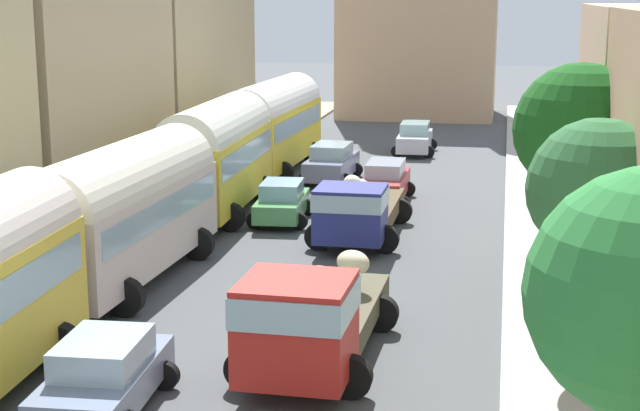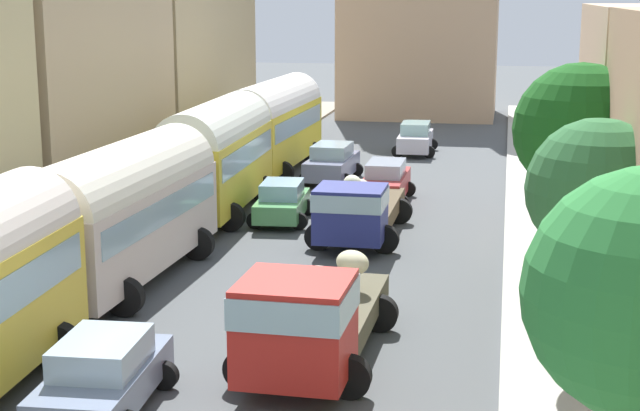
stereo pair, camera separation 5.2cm
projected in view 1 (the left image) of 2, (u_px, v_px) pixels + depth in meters
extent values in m
plane|color=#4B4F51|center=(349.00, 205.00, 38.06)|extent=(154.00, 154.00, 0.00)
cube|color=gray|center=(172.00, 196.00, 39.38)|extent=(2.50, 70.00, 0.14)
cube|color=#B2AFA4|center=(538.00, 211.00, 36.72)|extent=(2.50, 70.00, 0.14)
cube|color=tan|center=(56.00, 42.00, 37.00)|extent=(5.07, 12.10, 12.55)
cube|color=tan|center=(167.00, 57.00, 50.12)|extent=(5.80, 13.71, 9.76)
cube|color=tan|center=(419.00, 25.00, 64.62)|extent=(10.15, 7.69, 12.07)
cylinder|color=black|center=(60.00, 345.00, 21.48)|extent=(1.00, 0.35, 1.00)
cube|color=beige|center=(124.00, 226.00, 27.52)|extent=(2.76, 9.01, 2.31)
cylinder|color=silver|center=(123.00, 186.00, 27.28)|extent=(2.70, 8.83, 2.44)
cube|color=#99B7C6|center=(124.00, 209.00, 27.41)|extent=(2.79, 8.30, 0.74)
cylinder|color=black|center=(127.00, 240.00, 30.66)|extent=(1.00, 0.35, 1.00)
cylinder|color=black|center=(198.00, 244.00, 30.16)|extent=(1.00, 0.35, 1.00)
cylinder|color=black|center=(41.00, 291.00, 25.38)|extent=(1.00, 0.35, 1.00)
cylinder|color=black|center=(125.00, 297.00, 24.87)|extent=(1.00, 0.35, 1.00)
cube|color=gold|center=(217.00, 167.00, 36.13)|extent=(2.67, 8.30, 2.54)
cylinder|color=silver|center=(216.00, 134.00, 35.86)|extent=(2.62, 8.14, 2.40)
cube|color=#99B7C6|center=(216.00, 153.00, 36.01)|extent=(2.70, 7.65, 0.81)
cylinder|color=black|center=(206.00, 187.00, 39.05)|extent=(1.00, 0.35, 1.00)
cylinder|color=black|center=(262.00, 189.00, 38.68)|extent=(1.00, 0.35, 1.00)
cylinder|color=black|center=(166.00, 215.00, 34.12)|extent=(1.00, 0.35, 1.00)
cylinder|color=black|center=(230.00, 217.00, 33.76)|extent=(1.00, 0.35, 1.00)
cube|color=yellow|center=(273.00, 134.00, 44.77)|extent=(2.73, 9.30, 2.55)
cylinder|color=silver|center=(273.00, 106.00, 44.50)|extent=(2.68, 9.11, 2.40)
cube|color=#99B7C6|center=(273.00, 122.00, 44.65)|extent=(2.76, 8.56, 0.81)
cylinder|color=black|center=(266.00, 151.00, 48.01)|extent=(1.00, 0.35, 1.00)
cylinder|color=black|center=(312.00, 152.00, 47.52)|extent=(1.00, 0.35, 1.00)
cylinder|color=black|center=(231.00, 171.00, 42.56)|extent=(1.00, 0.35, 1.00)
cylinder|color=black|center=(282.00, 173.00, 42.06)|extent=(1.00, 0.35, 1.00)
cube|color=red|center=(296.00, 328.00, 19.76)|extent=(2.27, 2.24, 2.03)
cube|color=#99B7C6|center=(296.00, 301.00, 19.63)|extent=(2.31, 2.33, 0.65)
cube|color=#514C39|center=(330.00, 310.00, 23.19)|extent=(2.31, 4.69, 0.55)
ellipsoid|color=beige|center=(318.00, 277.00, 24.00)|extent=(1.04, 0.84, 0.53)
ellipsoid|color=beige|center=(307.00, 302.00, 22.08)|extent=(1.00, 0.83, 0.49)
ellipsoid|color=beige|center=(332.00, 304.00, 21.83)|extent=(0.64, 0.83, 0.57)
ellipsoid|color=beige|center=(338.00, 287.00, 21.82)|extent=(1.00, 1.02, 0.56)
ellipsoid|color=beige|center=(353.00, 262.00, 23.65)|extent=(1.17, 1.19, 0.59)
ellipsoid|color=beige|center=(318.00, 284.00, 22.02)|extent=(1.17, 1.16, 0.56)
cylinder|color=black|center=(351.00, 377.00, 19.84)|extent=(0.90, 0.32, 0.90)
cylinder|color=black|center=(246.00, 368.00, 20.29)|extent=(0.90, 0.32, 0.90)
cylinder|color=black|center=(380.00, 313.00, 23.77)|extent=(0.90, 0.32, 0.90)
cylinder|color=black|center=(292.00, 308.00, 24.22)|extent=(0.90, 0.32, 0.90)
cube|color=navy|center=(351.00, 213.00, 30.71)|extent=(2.16, 1.96, 1.71)
cube|color=#99B7C6|center=(351.00, 199.00, 30.61)|extent=(2.20, 2.04, 0.55)
cube|color=brown|center=(366.00, 208.00, 34.16)|extent=(2.17, 4.97, 0.55)
ellipsoid|color=beige|center=(358.00, 193.00, 33.86)|extent=(1.21, 1.19, 0.58)
ellipsoid|color=beige|center=(361.00, 187.00, 34.90)|extent=(0.73, 0.90, 0.58)
ellipsoid|color=beige|center=(357.00, 190.00, 34.68)|extent=(1.00, 0.89, 0.46)
ellipsoid|color=#E8E6C2|center=(352.00, 183.00, 33.49)|extent=(0.93, 0.96, 0.58)
cylinder|color=black|center=(385.00, 239.00, 30.92)|extent=(0.90, 0.31, 0.90)
cylinder|color=black|center=(319.00, 236.00, 31.32)|extent=(0.90, 0.31, 0.90)
cylinder|color=black|center=(400.00, 211.00, 34.91)|extent=(0.90, 0.31, 0.90)
cylinder|color=black|center=(341.00, 209.00, 35.31)|extent=(0.90, 0.31, 0.90)
cube|color=#A82D2D|center=(385.00, 186.00, 38.37)|extent=(1.56, 4.31, 0.83)
cube|color=#9EB0CA|center=(385.00, 168.00, 38.23)|extent=(1.37, 2.24, 0.55)
cylinder|color=black|center=(401.00, 203.00, 37.03)|extent=(0.60, 0.21, 0.60)
cylinder|color=black|center=(361.00, 201.00, 37.32)|extent=(0.60, 0.21, 0.60)
cylinder|color=black|center=(408.00, 189.00, 39.59)|extent=(0.60, 0.21, 0.60)
cylinder|color=black|center=(370.00, 188.00, 39.88)|extent=(0.60, 0.21, 0.60)
cube|color=silver|center=(415.00, 141.00, 50.10)|extent=(1.67, 4.17, 0.78)
cube|color=#95C3C1|center=(415.00, 128.00, 49.95)|extent=(1.44, 2.18, 0.57)
cylinder|color=black|center=(429.00, 152.00, 48.81)|extent=(0.60, 0.21, 0.60)
cylinder|color=black|center=(397.00, 151.00, 49.07)|extent=(0.60, 0.21, 0.60)
cylinder|color=black|center=(432.00, 145.00, 51.28)|extent=(0.60, 0.21, 0.60)
cylinder|color=black|center=(401.00, 144.00, 51.54)|extent=(0.60, 0.21, 0.60)
cube|color=slate|center=(104.00, 383.00, 19.15)|extent=(1.97, 4.07, 0.67)
cube|color=#A1B8C9|center=(103.00, 353.00, 19.01)|extent=(1.65, 2.15, 0.59)
cylinder|color=black|center=(85.00, 372.00, 20.51)|extent=(0.60, 0.21, 0.60)
cylinder|color=black|center=(165.00, 376.00, 20.29)|extent=(0.60, 0.21, 0.60)
cube|color=#539B57|center=(282.00, 206.00, 35.12)|extent=(1.84, 3.77, 0.65)
cube|color=#8DB5CB|center=(282.00, 189.00, 35.00)|extent=(1.52, 2.00, 0.56)
cylinder|color=black|center=(266.00, 207.00, 36.38)|extent=(0.60, 0.21, 0.60)
cylinder|color=black|center=(307.00, 208.00, 36.20)|extent=(0.60, 0.21, 0.60)
cylinder|color=black|center=(255.00, 220.00, 34.17)|extent=(0.60, 0.21, 0.60)
cylinder|color=black|center=(299.00, 221.00, 34.00)|extent=(0.60, 0.21, 0.60)
cube|color=slate|center=(332.00, 166.00, 42.79)|extent=(1.87, 4.32, 0.80)
cube|color=#9FBBC7|center=(332.00, 150.00, 42.64)|extent=(1.59, 2.27, 0.57)
cylinder|color=black|center=(319.00, 168.00, 44.31)|extent=(0.60, 0.21, 0.60)
cylinder|color=black|center=(356.00, 170.00, 43.94)|extent=(0.60, 0.21, 0.60)
cylinder|color=black|center=(306.00, 179.00, 41.80)|extent=(0.60, 0.21, 0.60)
cylinder|color=black|center=(345.00, 181.00, 41.42)|extent=(0.60, 0.21, 0.60)
cylinder|color=#4B4C4E|center=(547.00, 309.00, 25.28)|extent=(0.18, 0.18, 0.14)
cylinder|color=#4B4C4E|center=(548.00, 292.00, 25.18)|extent=(0.28, 0.28, 0.79)
cylinder|color=#586846|center=(549.00, 268.00, 25.04)|extent=(0.43, 0.43, 0.53)
sphere|color=tan|center=(550.00, 253.00, 24.96)|extent=(0.23, 0.23, 0.23)
cylinder|color=#505043|center=(543.00, 196.00, 39.31)|extent=(0.19, 0.19, 0.14)
cylinder|color=#505043|center=(543.00, 185.00, 39.21)|extent=(0.28, 0.28, 0.84)
cylinder|color=silver|center=(544.00, 168.00, 39.06)|extent=(0.44, 0.44, 0.55)
sphere|color=tan|center=(545.00, 158.00, 38.98)|extent=(0.22, 0.22, 0.22)
cylinder|color=brown|center=(591.00, 304.00, 21.42)|extent=(0.37, 0.37, 2.82)
sphere|color=#2E6736|center=(598.00, 190.00, 20.87)|extent=(3.10, 3.10, 3.10)
cylinder|color=brown|center=(574.00, 233.00, 27.18)|extent=(0.36, 0.36, 3.09)
sphere|color=#19541A|center=(580.00, 129.00, 26.55)|extent=(3.66, 3.66, 3.66)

